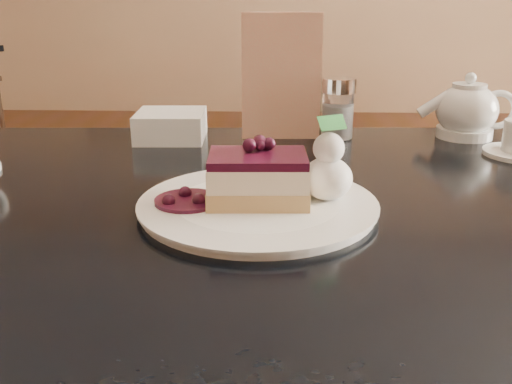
{
  "coord_description": "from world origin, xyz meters",
  "views": [
    {
      "loc": [
        0.11,
        -0.51,
        1.1
      ],
      "look_at": [
        0.09,
        0.13,
        0.87
      ],
      "focal_mm": 40.0,
      "sensor_mm": 36.0,
      "label": 1
    }
  ],
  "objects_px": {
    "tea_set": "(477,117)",
    "dessert_plate": "(258,206)",
    "cheesecake_slice": "(258,178)",
    "main_table": "(258,251)"
  },
  "relations": [
    {
      "from": "cheesecake_slice",
      "to": "tea_set",
      "type": "bearing_deg",
      "value": 41.53
    },
    {
      "from": "tea_set",
      "to": "dessert_plate",
      "type": "bearing_deg",
      "value": -136.44
    },
    {
      "from": "dessert_plate",
      "to": "cheesecake_slice",
      "type": "relative_size",
      "value": 2.31
    },
    {
      "from": "cheesecake_slice",
      "to": "main_table",
      "type": "bearing_deg",
      "value": 90.0
    },
    {
      "from": "main_table",
      "to": "dessert_plate",
      "type": "relative_size",
      "value": 4.32
    },
    {
      "from": "main_table",
      "to": "tea_set",
      "type": "xyz_separation_m",
      "value": [
        0.42,
        0.34,
        0.13
      ]
    },
    {
      "from": "main_table",
      "to": "cheesecake_slice",
      "type": "height_order",
      "value": "cheesecake_slice"
    },
    {
      "from": "dessert_plate",
      "to": "tea_set",
      "type": "bearing_deg",
      "value": 43.56
    },
    {
      "from": "cheesecake_slice",
      "to": "tea_set",
      "type": "relative_size",
      "value": 0.52
    },
    {
      "from": "dessert_plate",
      "to": "tea_set",
      "type": "relative_size",
      "value": 1.21
    }
  ]
}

